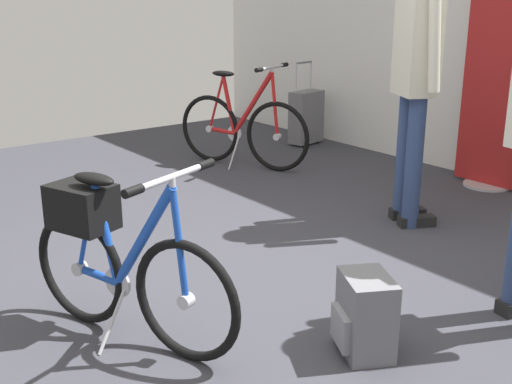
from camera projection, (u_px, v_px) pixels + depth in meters
The scene contains 7 objects.
ground_plane at pixel (235, 302), 3.17m from camera, with size 8.20×8.20×0.00m, color #38383F.
floor_banner_stand at pixel (497, 94), 4.87m from camera, with size 0.60×0.36×1.65m.
folding_bike_foreground at pixel (115, 255), 2.76m from camera, with size 1.09×0.58×0.81m.
display_bike_left at pixel (242, 128), 5.59m from camera, with size 1.22×0.63×0.91m.
visitor_near_wall at pixel (416, 68), 3.97m from camera, with size 0.47×0.37×1.77m.
rolling_suitcase at pixel (306, 117), 6.43m from camera, with size 0.23×0.38×0.83m.
backpack_on_floor at pixel (365, 315), 2.68m from camera, with size 0.33×0.30×0.35m.
Camera 1 is at (2.33, -1.67, 1.46)m, focal length 44.67 mm.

